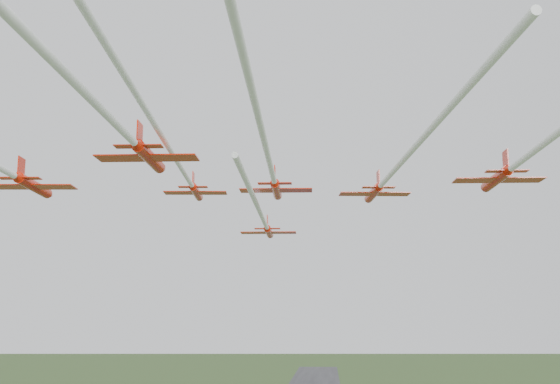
# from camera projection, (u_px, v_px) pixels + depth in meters

# --- Properties ---
(jet_lead) EXTENTS (8.58, 57.12, 2.56)m
(jet_lead) POSITION_uv_depth(u_px,v_px,m) (263.00, 219.00, 94.68)
(jet_lead) COLOR red
(jet_row2_left) EXTENTS (8.61, 62.50, 2.42)m
(jet_row2_left) POSITION_uv_depth(u_px,v_px,m) (178.00, 163.00, 74.16)
(jet_row2_left) COLOR red
(jet_row2_right) EXTENTS (10.45, 62.90, 2.82)m
(jet_row2_right) POSITION_uv_depth(u_px,v_px,m) (396.00, 168.00, 79.01)
(jet_row2_right) COLOR red
(jet_row3_mid) EXTENTS (8.23, 65.89, 2.46)m
(jet_row3_mid) POSITION_uv_depth(u_px,v_px,m) (267.00, 152.00, 61.97)
(jet_row3_mid) COLOR red
(jet_row3_right) EXTENTS (9.88, 64.20, 2.95)m
(jet_row3_right) POSITION_uv_depth(u_px,v_px,m) (541.00, 145.00, 63.73)
(jet_row3_right) COLOR red
(jet_row4_left) EXTENTS (9.31, 50.20, 2.79)m
(jet_row4_left) POSITION_uv_depth(u_px,v_px,m) (118.00, 126.00, 54.21)
(jet_row4_left) COLOR red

